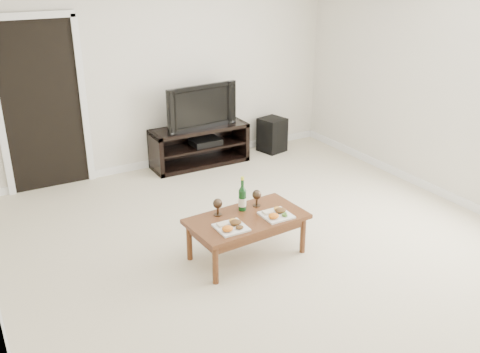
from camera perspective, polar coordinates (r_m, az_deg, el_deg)
The scene contains 13 objects.
floor at distance 5.37m, azimuth 3.45°, elevation -7.94°, with size 5.50×5.50×0.00m, color beige.
back_wall at distance 7.24m, azimuth -8.43°, elevation 11.05°, with size 5.00×0.04×2.60m, color silver.
doorway at distance 6.88m, azimuth -20.35°, elevation 6.92°, with size 0.90×0.02×2.05m, color black.
media_console at distance 7.42m, azimuth -4.33°, elevation 3.29°, with size 1.35×0.45×0.55m, color black.
television at distance 7.25m, azimuth -4.46°, elevation 7.56°, with size 1.04×0.14×0.60m, color black.
av_receiver at distance 7.43m, azimuth -3.71°, elevation 3.74°, with size 0.40×0.30×0.08m, color black.
subwoofer at distance 7.95m, azimuth 3.44°, elevation 4.47°, with size 0.33×0.33×0.50m, color black.
coffee_table at distance 5.18m, azimuth 0.73°, elevation -6.41°, with size 1.11×0.61×0.42m, color brown.
plate_left at distance 4.86m, azimuth -0.96°, elevation -5.21°, with size 0.27×0.27×0.07m, color white.
plate_right at distance 5.10m, azimuth 3.89°, elevation -3.89°, with size 0.27×0.27×0.07m, color white.
wine_bottle at distance 5.14m, azimuth 0.26°, elevation -1.84°, with size 0.07×0.07×0.35m, color #0F3814.
goblet_left at distance 5.09m, azimuth -2.39°, elevation -3.26°, with size 0.09×0.09×0.17m, color #392B1F, non-canonical shape.
goblet_right at distance 5.27m, azimuth 1.80°, elevation -2.31°, with size 0.09×0.09×0.17m, color #392B1F, non-canonical shape.
Camera 1 is at (-2.54, -3.86, 2.73)m, focal length 40.00 mm.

